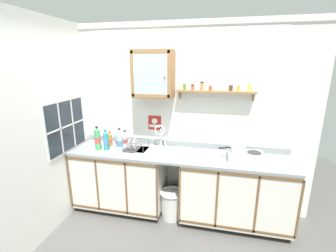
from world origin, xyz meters
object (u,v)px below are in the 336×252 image
bottle_detergent_teal_1 (106,140)px  trash_bin (172,204)px  hot_plate_stove (245,156)px  bottle_water_clear_4 (120,141)px  bottle_juice_amber_2 (110,139)px  mug (179,151)px  wall_cabinet (153,74)px  sink (157,152)px  dish_rack (135,147)px  bottle_water_blue_0 (118,140)px  warning_sign (155,123)px  saucepan (237,148)px  bottle_opaque_white_3 (125,140)px  bottle_soda_green_5 (98,139)px

bottle_detergent_teal_1 → trash_bin: bearing=-1.2°
hot_plate_stove → bottle_water_clear_4: bearing=-176.1°
bottle_juice_amber_2 → mug: (1.03, -0.12, -0.04)m
mug → wall_cabinet: bearing=153.9°
sink → dish_rack: size_ratio=1.57×
bottle_water_blue_0 → warning_sign: (0.49, 0.20, 0.23)m
saucepan → wall_cabinet: (-1.11, 0.13, 0.89)m
saucepan → bottle_opaque_white_3: 1.50m
sink → hot_plate_stove: size_ratio=1.17×
bottle_juice_amber_2 → bottle_water_clear_4: size_ratio=0.64×
trash_bin → wall_cabinet: bearing=142.3°
sink → mug: sink is taller
mug → trash_bin: mug is taller
trash_bin → saucepan: bearing=7.2°
dish_rack → trash_bin: dish_rack is taller
bottle_soda_green_5 → dish_rack: bearing=11.0°
bottle_detergent_teal_1 → dish_rack: bearing=11.0°
wall_cabinet → saucepan: bearing=-6.7°
bottle_opaque_white_3 → mug: size_ratio=2.26×
sink → bottle_water_blue_0: bearing=175.1°
bottle_juice_amber_2 → bottle_soda_green_5: bearing=-118.7°
bottle_water_blue_0 → trash_bin: size_ratio=0.55×
hot_plate_stove → saucepan: bearing=169.9°
hot_plate_stove → saucepan: (-0.11, 0.02, 0.09)m
warning_sign → bottle_water_clear_4: bearing=-133.6°
hot_plate_stove → mug: bearing=-177.5°
bottle_water_blue_0 → bottle_soda_green_5: bearing=-143.8°
mug → hot_plate_stove: bearing=2.5°
bottle_water_clear_4 → trash_bin: bearing=2.1°
mug → trash_bin: 0.77m
bottle_juice_amber_2 → dish_rack: size_ratio=0.67×
bottle_water_blue_0 → warning_sign: size_ratio=1.06×
warning_sign → saucepan: bearing=-13.1°
dish_rack → bottle_juice_amber_2: bearing=169.4°
bottle_detergent_teal_1 → bottle_soda_green_5: (-0.11, -0.02, 0.02)m
saucepan → trash_bin: size_ratio=0.84×
bottle_water_clear_4 → sink: bearing=16.4°
hot_plate_stove → dish_rack: bearing=179.5°
dish_rack → mug: (0.62, -0.05, 0.02)m
bottle_detergent_teal_1 → warning_sign: bearing=30.2°
mug → bottle_opaque_white_3: bearing=173.9°
bottle_juice_amber_2 → bottle_opaque_white_3: size_ratio=0.82×
bottle_water_blue_0 → bottle_detergent_teal_1: bottle_detergent_teal_1 is taller
bottle_juice_amber_2 → dish_rack: bearing=-10.6°
bottle_water_clear_4 → dish_rack: bearing=36.3°
trash_bin → hot_plate_stove: bearing=5.2°
mug → saucepan: bearing=4.4°
bottle_juice_amber_2 → dish_rack: bottle_juice_amber_2 is taller
bottle_detergent_teal_1 → bottle_water_clear_4: bottle_water_clear_4 is taller
bottle_juice_amber_2 → warning_sign: size_ratio=1.04×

